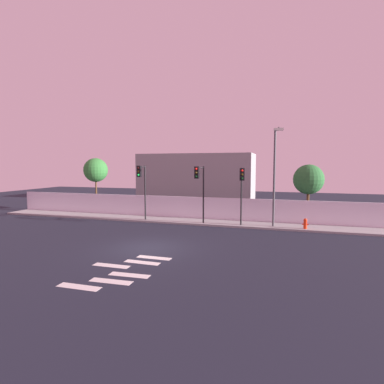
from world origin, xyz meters
The scene contains 12 objects.
ground_plane centered at (0.00, 0.00, 0.00)m, with size 80.00×80.00×0.00m, color #1D1F2C.
sidewalk centered at (0.00, 8.20, 0.07)m, with size 36.00×2.40×0.15m, color #999999.
perimeter_wall centered at (0.00, 9.49, 1.05)m, with size 36.00×0.18×1.80m, color silver.
crosswalk_marking centered at (0.53, -3.67, 0.00)m, with size 3.22×4.70×0.01m.
traffic_light_left centered at (-3.83, 7.10, 3.41)m, with size 0.37×1.07×4.48m.
traffic_light_center centered at (4.28, 7.02, 3.31)m, with size 0.40×1.19×4.32m.
traffic_light_right centered at (1.13, 6.86, 3.40)m, with size 0.43×1.49×4.43m.
street_lamp_curbside centered at (6.60, 7.42, 4.34)m, with size 0.68×2.40×7.02m.
fire_hydrant centered at (8.78, 7.46, 0.55)m, with size 0.44×0.26×0.75m.
roadside_tree_leftmost centered at (-10.60, 10.65, 4.17)m, with size 2.35×2.35×5.37m.
roadside_tree_midleft centered at (9.12, 10.65, 3.52)m, with size 2.40×2.40×4.74m.
low_building_distant centered at (-3.92, 23.49, 3.07)m, with size 14.85×6.00×6.14m, color #979797.
Camera 1 is at (7.31, -15.39, 4.67)m, focal length 28.53 mm.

